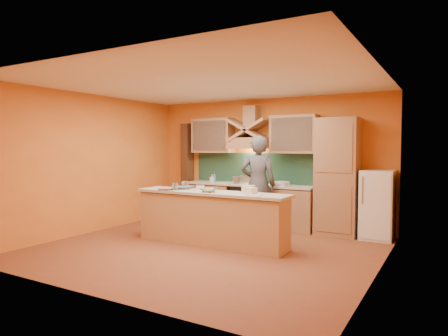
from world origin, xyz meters
The scene contains 36 objects.
floor centered at (0.00, 0.00, 0.00)m, with size 5.50×5.00×0.01m, color brown.
ceiling centered at (0.00, 0.00, 2.80)m, with size 5.50×5.00×0.01m, color white.
wall_back centered at (0.00, 2.50, 1.40)m, with size 5.50×0.02×2.80m, color orange.
wall_front centered at (0.00, -2.50, 1.40)m, with size 5.50×0.02×2.80m, color orange.
wall_left centered at (-2.75, 0.00, 1.40)m, with size 0.02×5.00×2.80m, color orange.
wall_right centered at (2.75, 0.00, 1.40)m, with size 0.02×5.00×2.80m, color orange.
base_cabinet_left centered at (-1.25, 2.20, 0.43)m, with size 1.10×0.60×0.86m, color #A4724B.
base_cabinet_right centered at (0.65, 2.20, 0.43)m, with size 1.10×0.60×0.86m, color #A4724B.
counter_top centered at (-0.30, 2.20, 0.90)m, with size 3.00×0.62×0.04m, color #BBB29E.
stove centered at (-0.30, 2.20, 0.45)m, with size 0.60×0.58×0.90m, color black.
backsplash centered at (-0.30, 2.48, 1.25)m, with size 3.00×0.03×0.70m, color #1A392A.
range_hood centered at (-0.30, 2.25, 1.82)m, with size 0.92×0.50×0.24m, color #A4724B.
hood_chimney centered at (-0.30, 2.35, 2.40)m, with size 0.30×0.30×0.50m, color #A4724B.
upper_cabinet_left centered at (-1.30, 2.33, 2.00)m, with size 1.00×0.35×0.80m, color #A4724B.
upper_cabinet_right centered at (0.70, 2.33, 2.00)m, with size 1.00×0.35×0.80m, color #A4724B.
pantry_column centered at (1.65, 2.20, 1.15)m, with size 0.80×0.60×2.30m, color #A4724B.
fridge centered at (2.40, 2.20, 0.65)m, with size 0.58×0.60×1.30m, color white.
trim_column_left centered at (-2.05, 2.35, 1.15)m, with size 0.20×0.30×2.30m, color #472816.
island_body centered at (-0.10, 0.30, 0.44)m, with size 2.80×0.55×0.88m, color tan.
island_top centered at (-0.10, 0.30, 0.92)m, with size 2.90×0.62×0.05m, color #BBB29E.
person centered at (0.20, 1.61, 0.98)m, with size 0.72×0.47×1.96m, color #4C4C51.
pot_large centered at (-0.52, 2.09, 0.98)m, with size 0.22×0.22×0.16m, color #AEAEB5.
pot_small centered at (-0.09, 2.32, 0.97)m, with size 0.19×0.19×0.14m, color #B3B2B9.
soap_bottle_a centered at (-1.19, 2.11, 1.01)m, with size 0.08×0.09×0.19m, color beige.
soap_bottle_b centered at (-1.16, 2.14, 1.04)m, with size 0.09×0.09×0.24m, color #355D93.
bowl_back centered at (0.42, 2.06, 0.95)m, with size 0.22×0.22×0.07m, color white.
dish_rack centered at (0.51, 2.12, 0.97)m, with size 0.27×0.21×0.10m, color silver.
book_lower centered at (-1.07, 0.15, 0.96)m, with size 0.23×0.32×0.03m, color #B2523F.
book_upper centered at (-0.91, 0.44, 0.98)m, with size 0.24×0.33×0.03m, color teal.
jar_large centered at (-0.69, 0.33, 1.03)m, with size 0.13×0.13×0.16m, color silver.
jar_small centered at (-0.79, 0.16, 1.01)m, with size 0.11×0.11×0.14m, color silver.
kitchen_scale centered at (-0.39, 0.39, 0.99)m, with size 0.11×0.11×0.09m, color white.
mixing_bowl centered at (-0.09, 0.20, 0.98)m, with size 0.27×0.27×0.07m, color white.
cloth centered at (0.83, 0.15, 0.95)m, with size 0.22×0.17×0.01m, color beige.
grocery_bag_a centered at (0.54, 0.49, 1.01)m, with size 0.19×0.16×0.13m, color beige.
grocery_bag_b centered at (0.70, 0.24, 1.00)m, with size 0.19×0.15×0.12m, color beige.
Camera 1 is at (3.61, -5.69, 1.73)m, focal length 32.00 mm.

